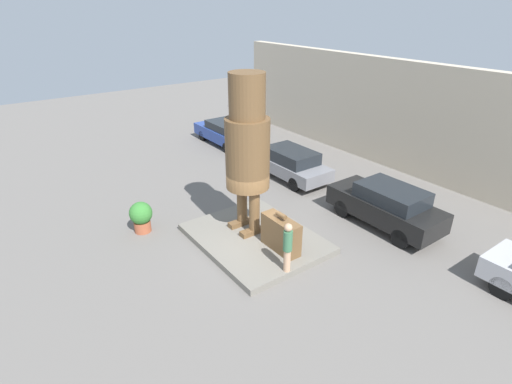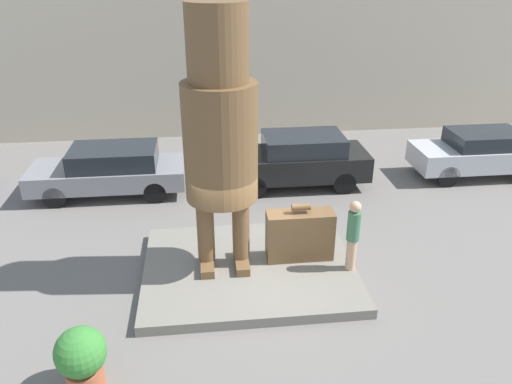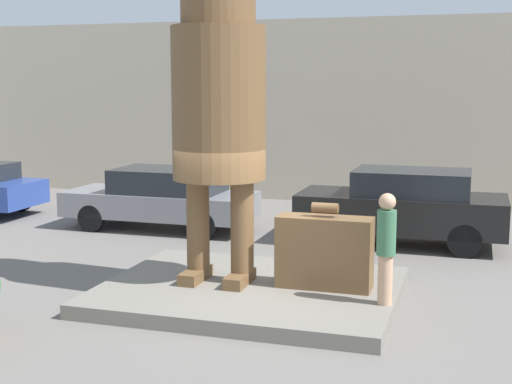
{
  "view_description": "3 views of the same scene",
  "coord_description": "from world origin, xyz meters",
  "px_view_note": "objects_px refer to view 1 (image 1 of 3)",
  "views": [
    {
      "loc": [
        10.15,
        -7.34,
        8.05
      ],
      "look_at": [
        0.4,
        -0.25,
        2.25
      ],
      "focal_mm": 28.0,
      "sensor_mm": 36.0,
      "label": 1
    },
    {
      "loc": [
        -0.94,
        -9.72,
        6.75
      ],
      "look_at": [
        0.15,
        -0.05,
        2.13
      ],
      "focal_mm": 35.0,
      "sensor_mm": 36.0,
      "label": 2
    },
    {
      "loc": [
        3.53,
        -11.02,
        3.58
      ],
      "look_at": [
        0.05,
        0.15,
        1.79
      ],
      "focal_mm": 50.0,
      "sensor_mm": 36.0,
      "label": 3
    }
  ],
  "objects_px": {
    "statue_figure": "(247,144)",
    "parked_car_grey": "(289,162)",
    "tourist": "(288,246)",
    "parked_car_blue": "(226,132)",
    "parked_car_black": "(386,205)",
    "planter_pot": "(141,216)",
    "giant_suitcase": "(281,234)"
  },
  "relations": [
    {
      "from": "parked_car_grey",
      "to": "tourist",
      "type": "bearing_deg",
      "value": 139.35
    },
    {
      "from": "planter_pot",
      "to": "parked_car_grey",
      "type": "bearing_deg",
      "value": 94.94
    },
    {
      "from": "tourist",
      "to": "giant_suitcase",
      "type": "bearing_deg",
      "value": 150.3
    },
    {
      "from": "tourist",
      "to": "parked_car_blue",
      "type": "distance_m",
      "value": 13.51
    },
    {
      "from": "parked_car_blue",
      "to": "parked_car_grey",
      "type": "xyz_separation_m",
      "value": [
        6.25,
        -0.23,
        0.04
      ]
    },
    {
      "from": "tourist",
      "to": "parked_car_black",
      "type": "xyz_separation_m",
      "value": [
        -0.26,
        5.22,
        -0.28
      ]
    },
    {
      "from": "parked_car_grey",
      "to": "planter_pot",
      "type": "relative_size",
      "value": 3.83
    },
    {
      "from": "parked_car_blue",
      "to": "parked_car_black",
      "type": "height_order",
      "value": "parked_car_black"
    },
    {
      "from": "statue_figure",
      "to": "planter_pot",
      "type": "bearing_deg",
      "value": -128.88
    },
    {
      "from": "parked_car_grey",
      "to": "parked_car_black",
      "type": "bearing_deg",
      "value": 179.82
    },
    {
      "from": "parked_car_black",
      "to": "planter_pot",
      "type": "distance_m",
      "value": 9.44
    },
    {
      "from": "statue_figure",
      "to": "parked_car_grey",
      "type": "relative_size",
      "value": 1.23
    },
    {
      "from": "tourist",
      "to": "parked_car_grey",
      "type": "xyz_separation_m",
      "value": [
        -6.1,
        5.24,
        -0.37
      ]
    },
    {
      "from": "statue_figure",
      "to": "parked_car_grey",
      "type": "distance_m",
      "value": 6.39
    },
    {
      "from": "tourist",
      "to": "parked_car_blue",
      "type": "bearing_deg",
      "value": 156.13
    },
    {
      "from": "statue_figure",
      "to": "parked_car_blue",
      "type": "relative_size",
      "value": 1.24
    },
    {
      "from": "giant_suitcase",
      "to": "tourist",
      "type": "distance_m",
      "value": 1.28
    },
    {
      "from": "parked_car_blue",
      "to": "parked_car_black",
      "type": "bearing_deg",
      "value": 178.84
    },
    {
      "from": "statue_figure",
      "to": "giant_suitcase",
      "type": "distance_m",
      "value": 3.3
    },
    {
      "from": "tourist",
      "to": "planter_pot",
      "type": "distance_m",
      "value": 6.06
    },
    {
      "from": "giant_suitcase",
      "to": "parked_car_grey",
      "type": "height_order",
      "value": "giant_suitcase"
    },
    {
      "from": "giant_suitcase",
      "to": "parked_car_black",
      "type": "xyz_separation_m",
      "value": [
        0.82,
        4.61,
        0.06
      ]
    },
    {
      "from": "giant_suitcase",
      "to": "parked_car_grey",
      "type": "bearing_deg",
      "value": 137.38
    },
    {
      "from": "statue_figure",
      "to": "parked_car_black",
      "type": "distance_m",
      "value": 6.04
    },
    {
      "from": "parked_car_blue",
      "to": "planter_pot",
      "type": "xyz_separation_m",
      "value": [
        6.93,
        -8.14,
        -0.09
      ]
    },
    {
      "from": "parked_car_blue",
      "to": "parked_car_black",
      "type": "distance_m",
      "value": 12.1
    },
    {
      "from": "giant_suitcase",
      "to": "tourist",
      "type": "bearing_deg",
      "value": -29.7
    },
    {
      "from": "tourist",
      "to": "parked_car_blue",
      "type": "height_order",
      "value": "tourist"
    },
    {
      "from": "giant_suitcase",
      "to": "parked_car_blue",
      "type": "bearing_deg",
      "value": 156.71
    },
    {
      "from": "parked_car_blue",
      "to": "parked_car_grey",
      "type": "distance_m",
      "value": 6.25
    },
    {
      "from": "tourist",
      "to": "parked_car_black",
      "type": "height_order",
      "value": "tourist"
    },
    {
      "from": "parked_car_blue",
      "to": "giant_suitcase",
      "type": "bearing_deg",
      "value": 156.71
    }
  ]
}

